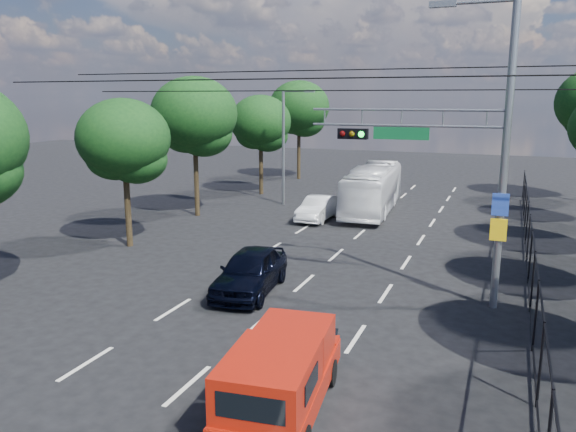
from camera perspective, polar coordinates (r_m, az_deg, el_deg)
The scene contains 14 objects.
ground at distance 13.99m, azimuth -10.14°, elevation -16.58°, with size 120.00×120.00×0.00m, color black.
lane_markings at distance 26.11m, azimuth 6.17°, elevation -2.83°, with size 6.12×38.00×0.01m.
signal_mast at distance 18.46m, azimuth 17.47°, elevation 7.07°, with size 6.43×0.39×9.50m.
streetlight_left at distance 34.97m, azimuth -0.21°, elevation 7.54°, with size 2.09×0.22×7.08m.
utility_wires at distance 20.32m, azimuth 2.61°, elevation 13.62°, with size 22.00×5.04×0.74m.
fence_right at distance 23.24m, azimuth 23.34°, elevation -3.00°, with size 0.06×34.03×2.00m.
tree_left_b at distance 25.89m, azimuth -16.26°, elevation 6.93°, with size 4.08×4.08×6.63m.
tree_left_c at distance 31.96m, azimuth -9.44°, elevation 9.57°, with size 4.80×4.80×7.80m.
tree_left_d at distance 38.90m, azimuth -2.76°, elevation 9.12°, with size 4.20×4.20×6.83m.
tree_left_e at distance 46.34m, azimuth 1.15°, elevation 10.59°, with size 4.92×4.92×7.99m.
red_pickup at distance 12.30m, azimuth -0.64°, elevation -15.69°, with size 2.21×4.85×1.75m.
navy_hatchback at distance 19.55m, azimuth -3.87°, elevation -5.59°, with size 1.78×4.44×1.51m, color black.
white_bus at distance 33.54m, azimuth 8.60°, elevation 2.74°, with size 2.26×9.65×2.69m, color white.
white_van at distance 30.99m, azimuth 3.08°, elevation 0.80°, with size 1.37×3.94×1.30m, color white.
Camera 1 is at (6.65, -10.36, 6.64)m, focal length 35.00 mm.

